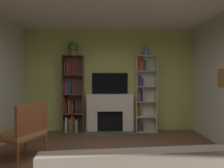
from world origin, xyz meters
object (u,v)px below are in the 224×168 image
bookshelf_right (143,93)px  armchair (25,130)px  fireplace (110,112)px  tv (110,83)px  bookshelf_left (71,99)px  potted_plant (73,48)px  vase_with_flowers (146,52)px

bookshelf_right → armchair: 3.17m
fireplace → tv: 0.80m
bookshelf_left → potted_plant: size_ratio=5.72×
tv → bookshelf_right: 0.98m
vase_with_flowers → fireplace: bearing=177.7°
tv → armchair: 2.61m
fireplace → armchair: (-1.57, -1.85, -0.00)m
tv → bookshelf_right: bearing=-4.4°
tv → bookshelf_left: bookshelf_left is taller
bookshelf_left → tv: bearing=5.0°
tv → armchair: bearing=-129.2°
potted_plant → tv: bearing=6.8°
tv → potted_plant: potted_plant is taller
fireplace → tv: size_ratio=1.38×
fireplace → armchair: size_ratio=1.32×
potted_plant → bookshelf_left: bearing=155.4°
fireplace → vase_with_flowers: vase_with_flowers is taller
bookshelf_right → potted_plant: size_ratio=5.72×
tv → armchair: size_ratio=0.96×
bookshelf_left → bookshelf_right: bearing=0.6°
tv → fireplace: bearing=-90.0°
potted_plant → vase_with_flowers: (2.00, -0.00, -0.08)m
fireplace → armchair: 2.43m
fireplace → armchair: bearing=-130.4°
bookshelf_right → vase_with_flowers: bearing=-37.3°
bookshelf_left → potted_plant: 1.39m
tv → potted_plant: 1.40m
bookshelf_right → vase_with_flowers: size_ratio=5.67×
fireplace → potted_plant: bearing=-177.7°
potted_plant → armchair: 2.59m
bookshelf_left → armchair: bearing=-105.5°
fireplace → tv: (0.00, 0.08, 0.79)m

